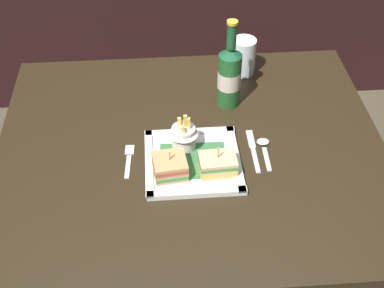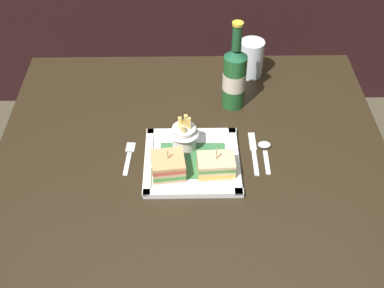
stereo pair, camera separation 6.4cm
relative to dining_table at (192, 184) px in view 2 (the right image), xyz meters
The scene contains 10 objects.
dining_table is the anchor object (origin of this frame).
square_plate 0.17m from the dining_table, 91.89° to the right, with size 0.25×0.25×0.02m.
sandwich_half_left 0.22m from the dining_table, 120.55° to the right, with size 0.09×0.09×0.08m.
sandwich_half_right 0.22m from the dining_table, 61.17° to the right, with size 0.10×0.07×0.08m.
fries_cup 0.21m from the dining_table, 154.04° to the right, with size 0.08×0.08×0.11m.
beer_bottle 0.34m from the dining_table, 56.57° to the left, with size 0.07×0.07×0.27m.
water_glass 0.44m from the dining_table, 60.95° to the left, with size 0.08×0.08×0.12m.
fork 0.23m from the dining_table, 167.47° to the right, with size 0.03×0.12×0.00m.
knife 0.22m from the dining_table, ahead, with size 0.02×0.17×0.00m.
spoon 0.25m from the dining_table, ahead, with size 0.03×0.12×0.01m.
Camera 2 is at (-0.02, -1.05, 1.73)m, focal length 48.85 mm.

